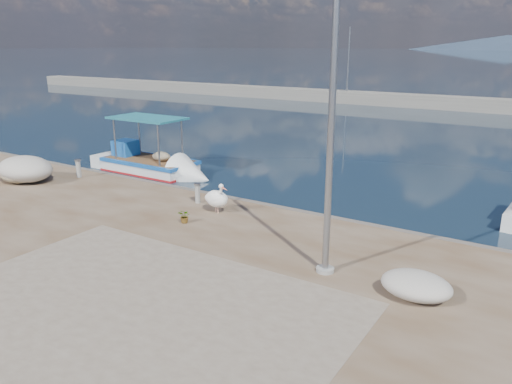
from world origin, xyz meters
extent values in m
plane|color=#162635|center=(0.00, 0.00, 0.00)|extent=(1400.00, 1400.00, 0.00)
cube|color=gray|center=(1.00, -3.00, 0.50)|extent=(9.00, 7.00, 0.01)
cube|color=gray|center=(0.00, 40.00, 0.60)|extent=(120.00, 2.20, 1.20)
cylinder|color=gray|center=(-12.00, 40.00, 4.00)|extent=(0.16, 0.16, 7.00)
cone|color=#28384C|center=(-70.00, 650.00, 8.00)|extent=(220.00, 220.00, 16.00)
cube|color=white|center=(-8.43, 7.64, 0.08)|extent=(6.31, 2.08, 1.03)
cube|color=#1955A4|center=(-8.43, 7.64, 0.54)|extent=(4.55, 2.14, 0.15)
cube|color=maroon|center=(-8.43, 7.64, 0.02)|extent=(4.55, 2.12, 0.13)
cube|color=#1955A4|center=(-10.01, 7.64, 0.98)|extent=(0.98, 0.98, 0.76)
cube|color=#1C6171|center=(-8.43, 7.64, 2.56)|extent=(3.47, 1.97, 0.09)
cylinder|color=tan|center=(-1.32, 3.39, 0.63)|extent=(0.03, 0.03, 0.27)
cylinder|color=tan|center=(-1.19, 3.34, 0.63)|extent=(0.03, 0.03, 0.27)
ellipsoid|color=white|center=(-1.25, 3.37, 0.97)|extent=(0.92, 0.75, 0.57)
cylinder|color=white|center=(-1.02, 3.28, 1.26)|extent=(0.21, 0.16, 0.49)
sphere|color=white|center=(-0.99, 3.27, 1.47)|extent=(0.16, 0.16, 0.16)
cone|color=#E47058|center=(-0.81, 3.20, 1.43)|extent=(0.39, 0.22, 0.12)
cylinder|color=gray|center=(3.65, 1.22, 4.00)|extent=(0.16, 0.16, 7.00)
cylinder|color=gray|center=(3.65, 1.22, 0.55)|extent=(0.44, 0.44, 0.10)
cylinder|color=gray|center=(-2.45, 3.85, 0.84)|extent=(0.18, 0.18, 0.68)
cylinder|color=gray|center=(-2.45, 3.85, 1.18)|extent=(0.23, 0.23, 0.06)
cylinder|color=gray|center=(-8.84, 3.92, 0.87)|extent=(0.19, 0.19, 0.74)
cylinder|color=gray|center=(-8.84, 3.92, 1.24)|extent=(0.25, 0.25, 0.06)
imported|color=#33722D|center=(-1.49, 2.04, 0.72)|extent=(0.41, 0.36, 0.44)
ellipsoid|color=beige|center=(-10.13, 2.36, 1.01)|extent=(2.51, 1.83, 1.03)
ellipsoid|color=beige|center=(5.87, 1.10, 0.79)|extent=(1.54, 1.16, 0.58)
ellipsoid|color=#BEAD8D|center=(-10.21, 2.10, 0.80)|extent=(1.57, 1.22, 0.61)
camera|label=1|loc=(8.22, -9.06, 5.83)|focal=35.00mm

